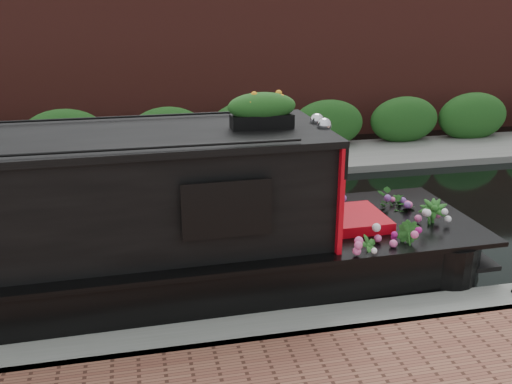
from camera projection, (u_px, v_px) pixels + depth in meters
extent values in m
plane|color=black|center=(183.00, 240.00, 9.85)|extent=(80.00, 80.00, 0.00)
cube|color=gray|center=(210.00, 350.00, 6.80)|extent=(40.00, 0.60, 0.50)
cube|color=slate|center=(167.00, 170.00, 13.72)|extent=(40.00, 2.40, 0.34)
cube|color=#1D4A18|center=(164.00, 160.00, 14.55)|extent=(40.00, 1.10, 2.80)
cube|color=#57231D|center=(159.00, 141.00, 16.49)|extent=(40.00, 1.00, 8.00)
cube|color=red|center=(317.00, 183.00, 7.92)|extent=(0.10, 1.89, 1.46)
cube|color=black|center=(227.00, 209.00, 6.71)|extent=(0.97, 0.05, 0.59)
cube|color=red|center=(352.00, 231.00, 8.29)|extent=(0.88, 0.99, 0.54)
sphere|color=silver|center=(324.00, 125.00, 7.50)|extent=(0.19, 0.19, 0.19)
sphere|color=silver|center=(317.00, 120.00, 7.78)|extent=(0.19, 0.19, 0.19)
cube|color=black|center=(262.00, 121.00, 7.46)|extent=(0.82, 0.29, 0.18)
ellipsoid|color=orange|center=(262.00, 105.00, 7.38)|extent=(0.90, 0.31, 0.26)
imported|color=#23591D|center=(368.00, 256.00, 7.48)|extent=(0.36, 0.32, 0.56)
imported|color=#23591D|center=(407.00, 247.00, 7.61)|extent=(0.35, 0.41, 0.67)
imported|color=#23591D|center=(396.00, 211.00, 8.91)|extent=(0.75, 0.72, 0.65)
imported|color=#23591D|center=(431.00, 224.00, 8.30)|extent=(0.56, 0.56, 0.72)
imported|color=#23591D|center=(334.00, 208.00, 9.07)|extent=(0.31, 0.37, 0.61)
cylinder|color=brown|center=(464.00, 256.00, 8.86)|extent=(0.34, 0.40, 0.34)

